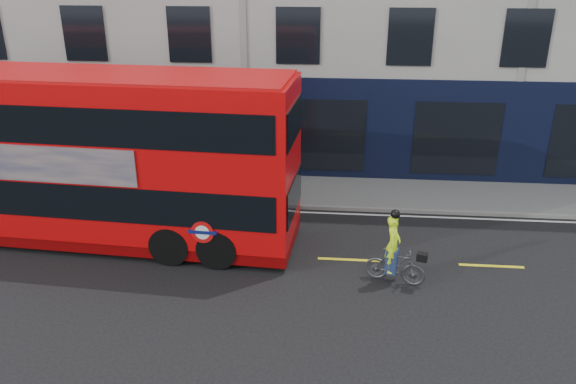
# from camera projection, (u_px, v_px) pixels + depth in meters

# --- Properties ---
(ground) EXTENTS (120.00, 120.00, 0.00)m
(ground) POSITION_uv_depth(u_px,v_px,m) (201.00, 280.00, 15.12)
(ground) COLOR black
(ground) RESTS_ON ground
(pavement) EXTENTS (60.00, 3.00, 0.12)m
(pavement) POSITION_uv_depth(u_px,v_px,m) (241.00, 189.00, 21.09)
(pavement) COLOR slate
(pavement) RESTS_ON ground
(kerb) EXTENTS (60.00, 0.12, 0.13)m
(kerb) POSITION_uv_depth(u_px,v_px,m) (234.00, 205.00, 19.71)
(kerb) COLOR gray
(kerb) RESTS_ON ground
(road_edge_line) EXTENTS (58.00, 0.10, 0.01)m
(road_edge_line) POSITION_uv_depth(u_px,v_px,m) (233.00, 210.00, 19.46)
(road_edge_line) COLOR silver
(road_edge_line) RESTS_ON ground
(lane_dashes) EXTENTS (58.00, 0.12, 0.01)m
(lane_dashes) POSITION_uv_depth(u_px,v_px,m) (213.00, 254.00, 16.51)
(lane_dashes) COLOR yellow
(lane_dashes) RESTS_ON ground
(bus) EXTENTS (12.85, 3.71, 5.12)m
(bus) POSITION_uv_depth(u_px,v_px,m) (85.00, 157.00, 16.59)
(bus) COLOR red
(bus) RESTS_ON ground
(cyclist) EXTENTS (1.67, 0.88, 2.11)m
(cyclist) POSITION_uv_depth(u_px,v_px,m) (394.00, 259.00, 14.80)
(cyclist) COLOR #424547
(cyclist) RESTS_ON ground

